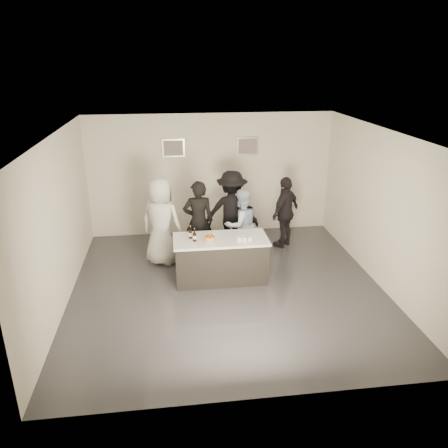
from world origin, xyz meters
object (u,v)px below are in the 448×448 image
at_px(person_main_blue, 241,225).
at_px(person_main_black, 198,221).
at_px(beer_bottle_a, 190,232).
at_px(person_guest_right, 285,212).
at_px(bar_counter, 221,259).
at_px(cake, 210,239).
at_px(person_guest_left, 161,222).
at_px(person_guest_back, 232,211).
at_px(beer_bottle_b, 195,235).

bearing_deg(person_main_blue, person_main_black, -23.12).
relative_size(beer_bottle_a, person_guest_right, 0.15).
bearing_deg(beer_bottle_a, bar_counter, -6.27).
distance_m(cake, person_guest_left, 1.39).
relative_size(cake, person_guest_back, 0.12).
bearing_deg(person_main_black, person_guest_back, -150.22).
height_order(bar_counter, person_guest_left, person_guest_left).
height_order(beer_bottle_b, person_guest_right, person_guest_right).
bearing_deg(cake, person_main_blue, 51.71).
bearing_deg(person_main_blue, person_guest_left, -20.43).
bearing_deg(person_guest_back, person_main_black, 48.03).
bearing_deg(person_guest_right, person_main_blue, -16.33).
bearing_deg(beer_bottle_b, person_main_blue, 42.29).
distance_m(person_main_black, person_guest_right, 2.14).
xyz_separation_m(beer_bottle_a, person_guest_back, (1.02, 1.37, -0.09)).
bearing_deg(person_main_blue, beer_bottle_b, 22.84).
xyz_separation_m(bar_counter, beer_bottle_a, (-0.59, 0.06, 0.58)).
xyz_separation_m(cake, person_main_black, (-0.14, 1.06, -0.03)).
xyz_separation_m(bar_counter, person_main_black, (-0.36, 0.96, 0.46)).
bearing_deg(person_main_black, cake, 96.68).
xyz_separation_m(bar_counter, cake, (-0.22, -0.10, 0.49)).
xyz_separation_m(beer_bottle_a, person_main_black, (0.22, 0.89, -0.12)).
bearing_deg(person_guest_left, cake, 159.91).
xyz_separation_m(beer_bottle_b, person_guest_right, (2.22, 1.57, -0.18)).
xyz_separation_m(person_main_blue, person_guest_right, (1.14, 0.58, 0.04)).
distance_m(person_guest_right, person_guest_back, 1.28).
xyz_separation_m(person_guest_left, person_guest_right, (2.87, 0.55, -0.11)).
xyz_separation_m(bar_counter, person_guest_left, (-1.16, 0.93, 0.51)).
distance_m(beer_bottle_a, person_guest_right, 2.70).
height_order(person_main_blue, person_guest_right, person_guest_right).
distance_m(bar_counter, beer_bottle_b, 0.78).
distance_m(beer_bottle_a, person_guest_left, 1.04).
relative_size(beer_bottle_a, person_guest_back, 0.14).
xyz_separation_m(cake, person_guest_left, (-0.94, 1.03, 0.02)).
xyz_separation_m(cake, beer_bottle_a, (-0.36, 0.17, 0.09)).
height_order(bar_counter, beer_bottle_b, beer_bottle_b).
bearing_deg(bar_counter, person_guest_back, 73.10).
distance_m(person_main_black, person_main_blue, 0.94).
bearing_deg(person_guest_right, person_guest_left, -32.50).
bearing_deg(bar_counter, cake, -155.52).
bearing_deg(person_guest_left, bar_counter, 168.96).
bearing_deg(person_main_black, bar_counter, 109.93).
distance_m(cake, beer_bottle_a, 0.41).
bearing_deg(beer_bottle_b, person_guest_right, 35.21).
height_order(bar_counter, person_guest_right, person_guest_right).
height_order(person_main_black, person_guest_back, person_guest_back).
distance_m(bar_counter, person_main_black, 1.12).
xyz_separation_m(person_main_black, person_guest_right, (2.07, 0.52, -0.06)).
bearing_deg(person_guest_right, beer_bottle_b, -8.23).
height_order(bar_counter, person_main_black, person_main_black).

